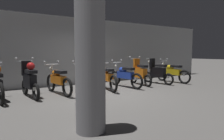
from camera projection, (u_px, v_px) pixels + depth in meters
The scene contains 11 objects.
ground_plane at pixel (104, 94), 6.89m from camera, with size 80.00×80.00×0.00m, color #565451.
back_wall at pixel (76, 51), 9.03m from camera, with size 16.37×0.30×3.03m, color #9EA0A3.
motorbike_slot_2 at pixel (30, 80), 6.28m from camera, with size 0.59×1.68×1.29m.
motorbike_slot_3 at pixel (58, 80), 6.80m from camera, with size 0.58×1.94×1.15m.
motorbike_slot_4 at pixel (85, 78), 7.14m from camera, with size 0.59×1.95×1.15m.
motorbike_slot_5 at pixel (107, 77), 7.63m from camera, with size 0.56×1.94×1.03m.
motorbike_slot_6 at pixel (125, 75), 8.18m from camera, with size 0.58×1.94×1.15m.
motorbike_slot_7 at pixel (140, 73), 8.79m from camera, with size 0.59×1.68×1.29m.
motorbike_slot_8 at pixel (157, 72), 9.14m from camera, with size 0.56×1.67×1.18m.
motorbike_slot_9 at pixel (172, 72), 9.57m from camera, with size 0.59×1.95×1.15m.
support_pillar at pixel (90, 49), 3.47m from camera, with size 0.54×0.54×3.03m, color gray.
Camera 1 is at (-3.30, -5.94, 1.44)m, focal length 31.33 mm.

